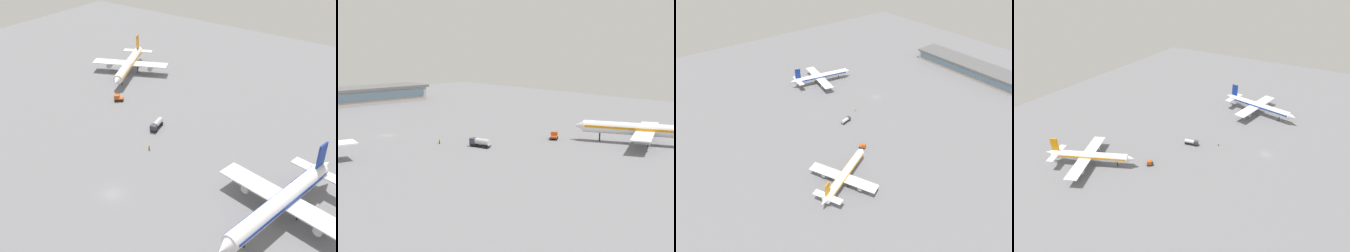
{
  "view_description": "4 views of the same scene",
  "coord_description": "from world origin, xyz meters",
  "views": [
    {
      "loc": [
        58.27,
        -56.77,
        67.24
      ],
      "look_at": [
        -5.18,
        30.88,
        3.43
      ],
      "focal_mm": 43.71,
      "sensor_mm": 36.0,
      "label": 1
    },
    {
      "loc": [
        71.3,
        130.1,
        28.89
      ],
      "look_at": [
        -19.27,
        33.96,
        5.14
      ],
      "focal_mm": 49.94,
      "sensor_mm": 36.0,
      "label": 2
    },
    {
      "loc": [
        -121.54,
        118.92,
        96.44
      ],
      "look_at": [
        -20.1,
        40.95,
        6.15
      ],
      "focal_mm": 32.6,
      "sensor_mm": 36.0,
      "label": 3
    },
    {
      "loc": [
        -108.63,
        -22.82,
        72.9
      ],
      "look_at": [
        -7.01,
        40.02,
        6.02
      ],
      "focal_mm": 30.09,
      "sensor_mm": 36.0,
      "label": 4
    }
  ],
  "objects": [
    {
      "name": "airplane_at_gate",
      "position": [
        -46.77,
        61.29,
        4.3
      ],
      "size": [
        30.24,
        36.43,
        11.84
      ],
      "rotation": [
        0.0,
        0.0,
        5.15
      ],
      "color": "white",
      "rests_on": "ground"
    },
    {
      "name": "airplane_taxiing",
      "position": [
        37.33,
        16.65,
        4.84
      ],
      "size": [
        35.33,
        43.52,
        13.32
      ],
      "rotation": [
        0.0,
        0.0,
        4.52
      ],
      "color": "white",
      "rests_on": "ground"
    },
    {
      "name": "fuel_truck",
      "position": [
        -10.81,
        32.44,
        1.39
      ],
      "size": [
        3.26,
        6.56,
        2.5
      ],
      "rotation": [
        0.0,
        0.0,
        4.93
      ],
      "color": "black",
      "rests_on": "ground"
    },
    {
      "name": "ground_crew_worker",
      "position": [
        -4.98,
        21.11,
        0.85
      ],
      "size": [
        0.54,
        0.54,
        1.67
      ],
      "rotation": [
        0.0,
        0.0,
        5.41
      ],
      "color": "#1E2338",
      "rests_on": "ground"
    },
    {
      "name": "ground",
      "position": [
        0.0,
        0.0,
        0.0
      ],
      "size": [
        288.0,
        288.0,
        0.0
      ],
      "primitive_type": "plane",
      "color": "slate"
    },
    {
      "name": "baggage_tug",
      "position": [
        -33.82,
        39.67,
        1.16
      ],
      "size": [
        3.75,
        3.53,
        2.3
      ],
      "rotation": [
        0.0,
        0.0,
        3.74
      ],
      "color": "black",
      "rests_on": "ground"
    }
  ]
}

